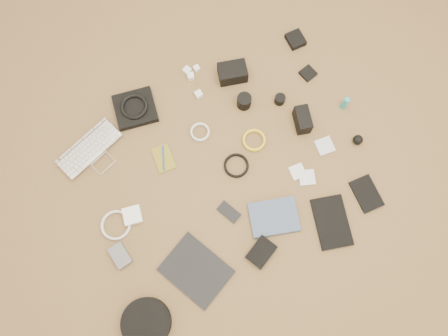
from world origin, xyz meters
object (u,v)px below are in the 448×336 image
dslr_camera (232,73)px  paperback (278,235)px  laptop (96,155)px  phone (229,212)px  tablet (196,270)px  headphone_case (146,323)px

dslr_camera → paperback: 0.82m
laptop → paperback: laptop is taller
dslr_camera → phone: bearing=-102.8°
laptop → tablet: size_ratio=1.14×
paperback → phone: bearing=54.7°
tablet → phone: size_ratio=2.63×
paperback → laptop: bearing=56.5°
phone → paperback: bearing=-75.6°
dslr_camera → paperback: size_ratio=0.64×
phone → dslr_camera: bearing=38.5°
tablet → paperback: paperback is taller
dslr_camera → paperback: (-0.22, -0.79, -0.03)m
tablet → headphone_case: bearing=175.6°
paperback → headphone_case: bearing=113.5°
dslr_camera → headphone_case: 1.23m
headphone_case → paperback: 0.68m
headphone_case → paperback: headphone_case is taller
dslr_camera → phone: size_ratio=1.31×
phone → paperback: (0.14, -0.20, 0.01)m
tablet → paperback: 0.40m
paperback → tablet: bearing=103.4°
phone → headphone_case: bearing=-176.3°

